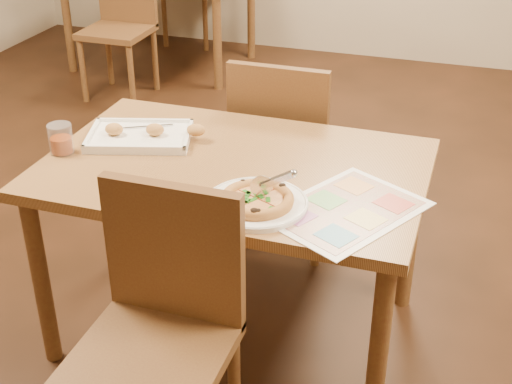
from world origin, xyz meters
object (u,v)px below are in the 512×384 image
(bg_chair_near, at_px, (122,11))
(pizza, at_px, (257,199))
(plate, at_px, (256,204))
(chair_far, at_px, (283,135))
(glass_tumbler, at_px, (61,141))
(pizza_cutter, at_px, (273,182))
(appetizer_tray, at_px, (143,136))
(dining_table, at_px, (235,186))
(menu, at_px, (346,210))
(chair_near, at_px, (163,303))

(bg_chair_near, relative_size, pizza, 2.06)
(plate, bearing_deg, bg_chair_near, 125.72)
(chair_far, height_order, glass_tumbler, chair_far)
(bg_chair_near, bearing_deg, glass_tumbler, -66.69)
(pizza_cutter, distance_m, appetizer_tray, 0.67)
(dining_table, bearing_deg, menu, -23.96)
(chair_far, distance_m, menu, 0.91)
(pizza_cutter, height_order, glass_tumbler, pizza_cutter)
(chair_near, height_order, pizza, chair_near)
(pizza_cutter, distance_m, menu, 0.24)
(dining_table, height_order, appetizer_tray, appetizer_tray)
(bg_chair_near, bearing_deg, pizza_cutter, -53.32)
(plate, distance_m, appetizer_tray, 0.64)
(bg_chair_near, xyz_separation_m, pizza, (1.77, -2.46, 0.18))
(chair_near, xyz_separation_m, menu, (0.43, 0.41, 0.16))
(pizza_cutter, bearing_deg, menu, -17.61)
(appetizer_tray, xyz_separation_m, menu, (0.81, -0.27, -0.01))
(pizza, bearing_deg, pizza_cutter, 39.85)
(pizza_cutter, relative_size, appetizer_tray, 0.29)
(plate, xyz_separation_m, appetizer_tray, (-0.54, 0.33, 0.01))
(glass_tumbler, bearing_deg, dining_table, 10.04)
(dining_table, bearing_deg, glass_tumbler, -169.96)
(dining_table, height_order, pizza, pizza)
(pizza, xyz_separation_m, menu, (0.26, 0.07, -0.03))
(chair_far, relative_size, bg_chair_near, 1.00)
(dining_table, distance_m, pizza_cutter, 0.35)
(bg_chair_near, bearing_deg, chair_far, -44.94)
(appetizer_tray, bearing_deg, pizza_cutter, -27.27)
(pizza, bearing_deg, appetizer_tray, 148.55)
(chair_far, height_order, bg_chair_near, same)
(dining_table, bearing_deg, pizza_cutter, -47.72)
(chair_near, height_order, chair_far, same)
(plate, relative_size, appetizer_tray, 0.72)
(pizza, relative_size, pizza_cutter, 1.79)
(glass_tumbler, bearing_deg, chair_near, -39.18)
(pizza_cutter, xyz_separation_m, appetizer_tray, (-0.59, 0.30, -0.06))
(chair_near, height_order, menu, chair_near)
(bg_chair_near, bearing_deg, plate, -54.28)
(dining_table, distance_m, plate, 0.31)
(chair_far, bearing_deg, dining_table, 90.00)
(chair_near, distance_m, glass_tumbler, 0.81)
(appetizer_tray, bearing_deg, dining_table, -11.26)
(chair_near, distance_m, bg_chair_near, 3.22)
(dining_table, distance_m, chair_near, 0.61)
(dining_table, distance_m, glass_tumbler, 0.63)
(pizza, bearing_deg, chair_near, -116.13)
(chair_far, distance_m, plate, 0.88)
(dining_table, distance_m, appetizer_tray, 0.40)
(appetizer_tray, distance_m, menu, 0.85)
(dining_table, bearing_deg, pizza, -57.19)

